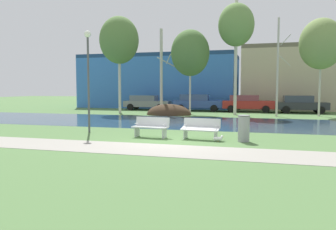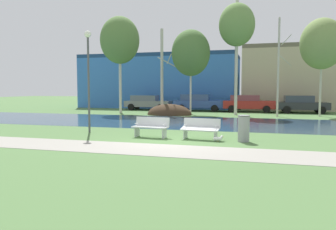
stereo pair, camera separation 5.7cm
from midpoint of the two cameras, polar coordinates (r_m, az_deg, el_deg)
ground_plane at (r=23.18m, az=6.70°, el=-0.79°), size 120.00×120.00×0.00m
paved_path_strip at (r=11.80m, az=-2.42°, el=-5.85°), size 60.00×2.28×0.01m
river_band at (r=21.19m, az=5.84°, el=-1.27°), size 80.00×8.18×0.01m
soil_mound at (r=27.26m, az=0.08°, el=0.03°), size 3.67×2.49×1.76m
bench_left at (r=14.73m, az=-3.03°, el=-1.95°), size 1.65×0.73×0.87m
bench_right at (r=14.17m, az=5.43°, el=-2.22°), size 1.65×0.73×0.87m
trash_bin at (r=13.80m, az=12.56°, el=-2.15°), size 0.48×0.48×1.06m
seagull at (r=13.64m, az=8.37°, el=-3.95°), size 0.44×0.16×0.26m
streetlamp at (r=16.77m, az=-13.44°, el=8.38°), size 0.32×0.32×4.87m
birch_far_left at (r=30.15m, az=-8.31°, el=12.37°), size 3.39×3.39×8.34m
birch_left at (r=28.59m, az=-1.15°, el=7.44°), size 1.39×2.12×7.10m
birch_center_left at (r=28.01m, az=3.71°, el=10.42°), size 3.14×3.14×6.91m
birch_center at (r=28.21m, az=11.39°, el=14.61°), size 2.84×2.84×9.19m
birch_center_right at (r=26.81m, az=18.02°, el=7.75°), size 1.01×1.79×7.39m
birch_right at (r=28.46m, az=24.40°, el=10.89°), size 3.20×3.20×7.42m
parked_van_nearest_grey at (r=33.57m, az=-3.69°, el=2.17°), size 4.59×2.16×1.45m
parked_sedan_second_blue at (r=32.02m, az=4.95°, el=2.15°), size 4.72×2.10×1.57m
parked_hatch_third_red at (r=31.46m, az=13.19°, el=1.97°), size 4.61×2.12×1.52m
parked_wagon_fourth_dark at (r=31.52m, az=21.44°, el=1.77°), size 4.26×2.25×1.52m
building_blue_store at (r=39.23m, az=-1.27°, el=5.68°), size 17.21×8.07×5.87m
building_beige_block at (r=38.72m, az=23.41°, el=5.71°), size 14.47×9.73×6.38m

